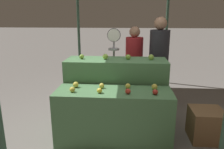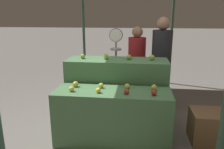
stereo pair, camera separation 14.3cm
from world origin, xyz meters
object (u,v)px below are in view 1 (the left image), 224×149
(produce_scale, at_px, (114,53))
(person_vendor_at_scale, at_px, (134,61))
(wooden_crate_side, at_px, (206,125))
(person_customer_left, at_px, (159,58))

(produce_scale, bearing_deg, person_vendor_at_scale, 40.49)
(person_vendor_at_scale, height_order, wooden_crate_side, person_vendor_at_scale)
(person_customer_left, relative_size, wooden_crate_side, 3.82)
(person_vendor_at_scale, xyz_separation_m, wooden_crate_side, (1.05, -1.25, -0.68))
(produce_scale, relative_size, wooden_crate_side, 3.39)
(person_customer_left, bearing_deg, person_vendor_at_scale, -40.93)
(produce_scale, bearing_deg, person_customer_left, 8.05)
(person_customer_left, bearing_deg, produce_scale, -8.46)
(produce_scale, height_order, person_vendor_at_scale, person_vendor_at_scale)
(person_customer_left, xyz_separation_m, wooden_crate_side, (0.60, -1.05, -0.79))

